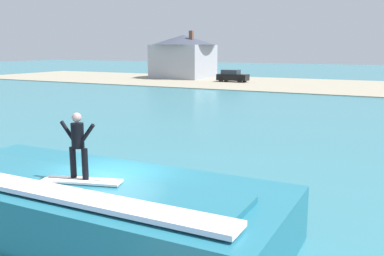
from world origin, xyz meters
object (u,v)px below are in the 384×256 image
Objects in this scene: surfer at (78,142)px; car_near_shore at (232,76)px; house_with_chimney at (183,55)px; wave_crest at (92,205)px; surfboard at (82,181)px.

surfer is 0.38× the size of car_near_shore.
house_with_chimney is (-10.54, 4.45, 2.93)m from car_near_shore.
car_near_shore is (-15.67, 49.67, 0.18)m from wave_crest.
surfer is at bearing -72.55° from car_near_shore.
house_with_chimney is at bearing 115.80° from surfboard.
wave_crest is at bearing 112.67° from surfboard.
surfboard is 60.81m from house_with_chimney.
car_near_shore is 0.42× the size of house_with_chimney.
surfer is at bearing -78.05° from wave_crest.
wave_crest is at bearing -72.49° from car_near_shore.
wave_crest is 1.95m from surfer.
house_with_chimney is (-26.45, 54.71, 2.21)m from surfboard.
wave_crest is 6.28× the size of surfer.
wave_crest is at bearing 101.95° from surfer.
house_with_chimney is at bearing 157.09° from car_near_shore.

